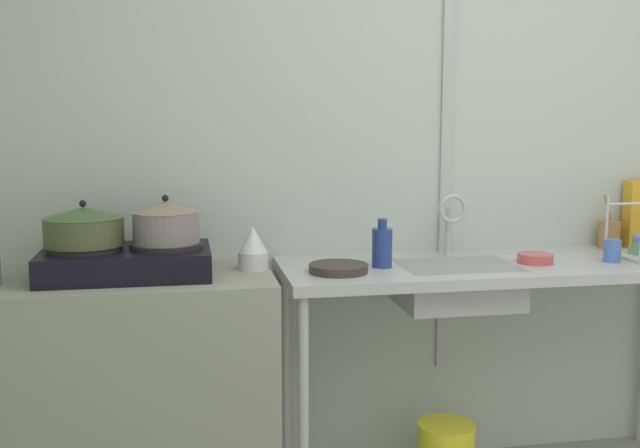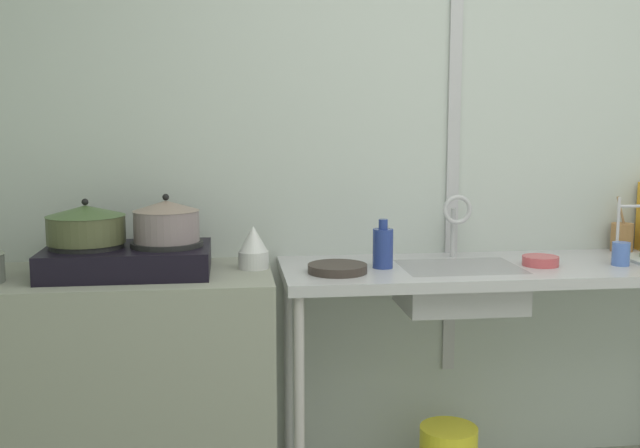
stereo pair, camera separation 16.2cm
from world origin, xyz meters
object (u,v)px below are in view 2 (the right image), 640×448
bottle_by_sink (383,247)px  stove (128,259)px  utensil_jar (622,237)px  small_bowl_on_drainboard (540,261)px  frying_pan (337,268)px  cup_by_rack (621,254)px  pot_on_left_burner (86,224)px  sink_basin (459,287)px  pot_on_right_burner (166,221)px  percolator (253,248)px  faucet (456,215)px

bottle_by_sink → stove: bearing=179.6°
bottle_by_sink → utensil_jar: (1.06, 0.22, -0.02)m
small_bowl_on_drainboard → utensil_jar: size_ratio=0.59×
frying_pan → cup_by_rack: (1.08, 0.00, 0.03)m
pot_on_left_burner → utensil_jar: (2.13, 0.21, -0.12)m
cup_by_rack → bottle_by_sink: bottle_by_sink is taller
sink_basin → bottle_by_sink: size_ratio=2.42×
pot_on_right_burner → percolator: (0.31, 0.04, -0.11)m
frying_pan → bottle_by_sink: bottle_by_sink is taller
small_bowl_on_drainboard → utensil_jar: bearing=28.2°
percolator → stove: bearing=-174.8°
pot_on_left_burner → faucet: (1.39, 0.14, -0.01)m
small_bowl_on_drainboard → pot_on_left_burner: bearing=178.7°
sink_basin → frying_pan: frying_pan is taller
utensil_jar → pot_on_right_burner: bearing=-173.5°
small_bowl_on_drainboard → bottle_by_sink: (-0.60, 0.03, 0.06)m
faucet → utensil_jar: bearing=5.7°
pot_on_right_burner → bottle_by_sink: 0.80m
percolator → faucet: bearing=6.8°
faucet → frying_pan: bearing=-157.5°
utensil_jar → frying_pan: bearing=-167.2°
faucet → bottle_by_sink: bearing=-156.1°
pot_on_right_burner → cup_by_rack: 1.70m
stove → cup_by_rack: stove is taller
cup_by_rack → small_bowl_on_drainboard: size_ratio=0.65×
pot_on_right_burner → bottle_by_sink: bearing=-0.5°
pot_on_left_burner → bottle_by_sink: bearing=-0.3°
pot_on_right_burner → utensil_jar: bearing=6.5°
cup_by_rack → bottle_by_sink: bearing=175.9°
faucet → cup_by_rack: size_ratio=2.89×
faucet → utensil_jar: size_ratio=1.11×
faucet → utensil_jar: 0.75m
pot_on_left_burner → utensil_jar: bearing=5.6°
bottle_by_sink → pot_on_right_burner: bearing=179.5°
percolator → small_bowl_on_drainboard: size_ratio=1.17×
percolator → bottle_by_sink: size_ratio=0.87×
cup_by_rack → frying_pan: bearing=-180.0°
utensil_jar → pot_on_left_burner: bearing=-174.4°
stove → pot_on_left_burner: 0.19m
bottle_by_sink → utensil_jar: 1.09m
stove → bottle_by_sink: bearing=-0.4°
stove → faucet: bearing=6.2°
stove → frying_pan: (0.75, -0.07, -0.04)m
cup_by_rack → small_bowl_on_drainboard: 0.31m
pot_on_right_burner → small_bowl_on_drainboard: 1.40m
sink_basin → faucet: size_ratio=1.73×
utensil_jar → stove: bearing=-174.0°
pot_on_right_burner → faucet: pot_on_right_burner is taller
pot_on_right_burner → frying_pan: pot_on_right_burner is taller
frying_pan → cup_by_rack: 1.08m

